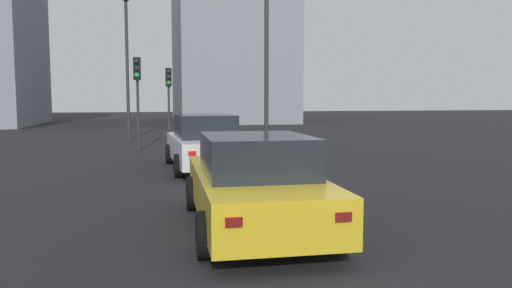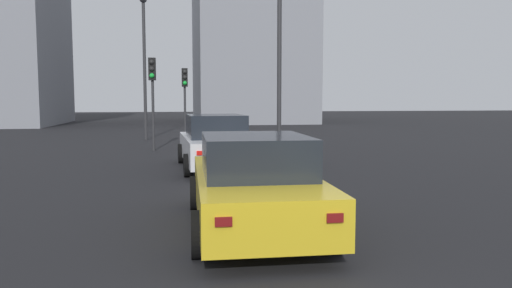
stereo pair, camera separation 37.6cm
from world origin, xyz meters
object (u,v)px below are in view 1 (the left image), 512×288
at_px(car_white_lead, 204,143).
at_px(street_lamp_far, 266,46).
at_px(car_yellow_second, 254,183).
at_px(street_lamp_kerbside, 127,56).
at_px(traffic_light_near_left, 169,89).
at_px(traffic_light_near_right, 137,84).

height_order(car_white_lead, street_lamp_far, street_lamp_far).
distance_m(car_yellow_second, street_lamp_kerbside, 18.56).
distance_m(traffic_light_near_left, traffic_light_near_right, 4.27).
bearing_deg(traffic_light_near_right, street_lamp_far, 61.54).
height_order(traffic_light_near_left, street_lamp_far, street_lamp_far).
bearing_deg(street_lamp_kerbside, car_yellow_second, -171.67).
height_order(car_yellow_second, street_lamp_kerbside, street_lamp_kerbside).
bearing_deg(street_lamp_far, car_white_lead, 135.10).
distance_m(car_yellow_second, traffic_light_near_right, 12.86).
height_order(car_white_lead, traffic_light_near_right, traffic_light_near_right).
bearing_deg(street_lamp_far, traffic_light_near_left, 24.28).
bearing_deg(car_white_lead, traffic_light_near_left, 1.49).
distance_m(traffic_light_near_left, street_lamp_kerbside, 2.96).
relative_size(car_white_lead, street_lamp_far, 0.73).
height_order(car_yellow_second, street_lamp_far, street_lamp_far).
bearing_deg(car_white_lead, street_lamp_kerbside, 11.04).
xyz_separation_m(car_white_lead, car_yellow_second, (-6.96, -0.03, -0.04)).
bearing_deg(car_white_lead, traffic_light_near_right, 17.74).
height_order(street_lamp_kerbside, street_lamp_far, street_lamp_kerbside).
relative_size(car_yellow_second, traffic_light_near_right, 1.26).
xyz_separation_m(traffic_light_near_left, traffic_light_near_right, (-4.03, 1.40, 0.11)).
relative_size(car_white_lead, street_lamp_kerbside, 0.67).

